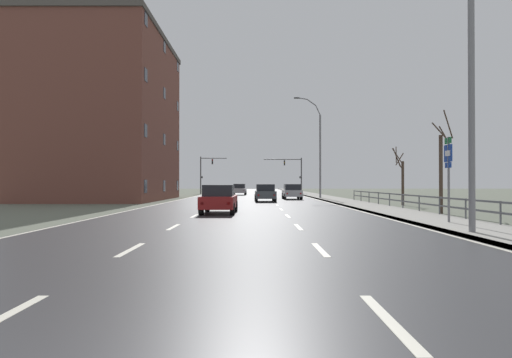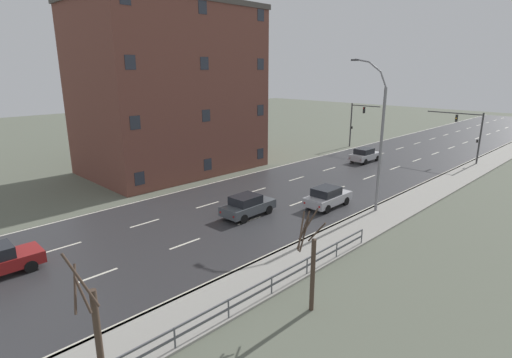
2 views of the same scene
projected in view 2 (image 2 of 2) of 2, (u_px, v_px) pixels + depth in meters
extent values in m
cube|color=#5B6051|center=(334.00, 179.00, 38.37)|extent=(160.00, 160.00, 0.12)
cube|color=#303033|center=(392.00, 159.00, 46.53)|extent=(14.00, 120.00, 0.02)
cube|color=beige|center=(62.00, 248.00, 23.28)|extent=(0.16, 2.20, 0.01)
cube|color=beige|center=(145.00, 223.00, 26.97)|extent=(0.16, 2.20, 0.01)
cube|color=beige|center=(208.00, 205.00, 30.65)|extent=(0.16, 2.20, 0.01)
cube|color=beige|center=(257.00, 190.00, 34.34)|extent=(0.16, 2.20, 0.01)
cube|color=beige|center=(297.00, 179.00, 38.02)|extent=(0.16, 2.20, 0.01)
cube|color=beige|center=(329.00, 169.00, 41.71)|extent=(0.16, 2.20, 0.01)
cube|color=beige|center=(357.00, 161.00, 45.39)|extent=(0.16, 2.20, 0.01)
cube|color=beige|center=(380.00, 154.00, 49.08)|extent=(0.16, 2.20, 0.01)
cube|color=beige|center=(400.00, 148.00, 52.76)|extent=(0.16, 2.20, 0.01)
cube|color=beige|center=(417.00, 143.00, 56.45)|extent=(0.16, 2.20, 0.01)
cube|color=beige|center=(432.00, 139.00, 60.13)|extent=(0.16, 2.20, 0.01)
cube|color=beige|center=(446.00, 135.00, 63.81)|extent=(0.16, 2.20, 0.01)
cube|color=beige|center=(458.00, 131.00, 67.50)|extent=(0.16, 2.20, 0.01)
cube|color=beige|center=(469.00, 128.00, 71.18)|extent=(0.16, 2.20, 0.01)
cube|color=beige|center=(478.00, 125.00, 74.87)|extent=(0.16, 2.20, 0.01)
cube|color=beige|center=(487.00, 123.00, 78.55)|extent=(0.16, 2.20, 0.01)
cube|color=beige|center=(495.00, 120.00, 82.24)|extent=(0.16, 2.20, 0.01)
cube|color=beige|center=(503.00, 118.00, 85.92)|extent=(0.16, 2.20, 0.01)
cube|color=beige|center=(97.00, 276.00, 20.11)|extent=(0.16, 2.20, 0.01)
cube|color=beige|center=(185.00, 244.00, 23.79)|extent=(0.16, 2.20, 0.01)
cube|color=beige|center=(250.00, 220.00, 27.47)|extent=(0.16, 2.20, 0.01)
cube|color=beige|center=(299.00, 203.00, 31.16)|extent=(0.16, 2.20, 0.01)
cube|color=beige|center=(338.00, 189.00, 34.84)|extent=(0.16, 2.20, 0.01)
cube|color=beige|center=(369.00, 177.00, 38.53)|extent=(0.16, 2.20, 0.01)
cube|color=beige|center=(395.00, 168.00, 42.21)|extent=(0.16, 2.20, 0.01)
cube|color=beige|center=(417.00, 160.00, 45.90)|extent=(0.16, 2.20, 0.01)
cube|color=beige|center=(435.00, 153.00, 49.58)|extent=(0.16, 2.20, 0.01)
cube|color=beige|center=(451.00, 148.00, 53.27)|extent=(0.16, 2.20, 0.01)
cube|color=beige|center=(465.00, 143.00, 56.95)|extent=(0.16, 2.20, 0.01)
cube|color=beige|center=(477.00, 138.00, 60.64)|extent=(0.16, 2.20, 0.01)
cube|color=beige|center=(488.00, 134.00, 64.32)|extent=(0.16, 2.20, 0.01)
cube|color=beige|center=(498.00, 131.00, 68.00)|extent=(0.16, 2.20, 0.01)
cube|color=beige|center=(507.00, 128.00, 71.69)|extent=(0.16, 2.20, 0.01)
cube|color=beige|center=(453.00, 169.00, 41.87)|extent=(0.16, 120.00, 0.01)
cube|color=beige|center=(342.00, 151.00, 51.20)|extent=(0.16, 120.00, 0.01)
cube|color=gray|center=(470.00, 171.00, 40.73)|extent=(3.00, 120.00, 0.12)
cube|color=slate|center=(456.00, 169.00, 41.70)|extent=(0.16, 120.00, 0.12)
cylinder|color=#515459|center=(175.00, 339.00, 14.62)|extent=(0.07, 0.07, 1.00)
cylinder|color=#515459|center=(229.00, 310.00, 16.42)|extent=(0.07, 0.07, 1.00)
cylinder|color=#515459|center=(272.00, 286.00, 18.21)|extent=(0.07, 0.07, 1.00)
cylinder|color=#515459|center=(307.00, 267.00, 20.00)|extent=(0.07, 0.07, 1.00)
cylinder|color=#515459|center=(337.00, 251.00, 21.80)|extent=(0.07, 0.07, 1.00)
cylinder|color=#515459|center=(362.00, 237.00, 23.59)|extent=(0.07, 0.07, 1.00)
cylinder|color=slate|center=(380.00, 152.00, 28.03)|extent=(0.20, 0.20, 8.95)
cylinder|color=slate|center=(383.00, 79.00, 26.87)|extent=(0.58, 0.11, 1.07)
cylinder|color=slate|center=(375.00, 67.00, 27.13)|extent=(0.99, 0.11, 0.74)
cylinder|color=slate|center=(362.00, 61.00, 27.71)|extent=(1.13, 0.11, 0.30)
cube|color=#333335|center=(355.00, 60.00, 28.07)|extent=(0.56, 0.24, 0.12)
cylinder|color=#38383A|center=(480.00, 139.00, 43.05)|extent=(0.18, 0.18, 5.68)
cylinder|color=#38383A|center=(454.00, 113.00, 44.38)|extent=(5.93, 0.12, 0.12)
cube|color=black|center=(457.00, 118.00, 44.33)|extent=(0.20, 0.28, 0.80)
sphere|color=#2D2D2D|center=(456.00, 116.00, 44.16)|extent=(0.14, 0.14, 0.14)
sphere|color=#F2AD19|center=(456.00, 118.00, 44.23)|extent=(0.14, 0.14, 0.14)
sphere|color=#2D2D2D|center=(456.00, 121.00, 44.29)|extent=(0.14, 0.14, 0.14)
cube|color=black|center=(477.00, 141.00, 43.23)|extent=(0.18, 0.12, 0.32)
cylinder|color=#38383A|center=(351.00, 125.00, 53.44)|extent=(0.18, 0.18, 5.83)
cylinder|color=#38383A|center=(366.00, 106.00, 51.35)|extent=(4.06, 0.12, 0.12)
cube|color=black|center=(364.00, 110.00, 51.64)|extent=(0.20, 0.28, 0.80)
sphere|color=red|center=(364.00, 108.00, 51.47)|extent=(0.14, 0.14, 0.14)
sphere|color=#2D2D2D|center=(363.00, 110.00, 51.53)|extent=(0.14, 0.14, 0.14)
sphere|color=#2D2D2D|center=(363.00, 112.00, 51.60)|extent=(0.14, 0.14, 0.14)
cube|color=black|center=(352.00, 128.00, 53.34)|extent=(0.18, 0.12, 0.32)
cube|color=#474C51|center=(248.00, 207.00, 28.23)|extent=(1.86, 4.14, 0.64)
cube|color=black|center=(246.00, 200.00, 27.89)|extent=(1.61, 2.04, 0.60)
cube|color=slate|center=(255.00, 197.00, 28.56)|extent=(1.41, 0.12, 0.51)
cylinder|color=black|center=(268.00, 210.00, 28.67)|extent=(0.24, 0.67, 0.66)
cylinder|color=black|center=(252.00, 205.00, 29.74)|extent=(0.24, 0.67, 0.66)
cylinder|color=black|center=(243.00, 219.00, 26.89)|extent=(0.24, 0.67, 0.66)
cylinder|color=black|center=(227.00, 213.00, 27.96)|extent=(0.24, 0.67, 0.66)
cube|color=red|center=(221.00, 212.00, 27.25)|extent=(0.16, 0.04, 0.14)
cube|color=red|center=(234.00, 217.00, 26.37)|extent=(0.16, 0.04, 0.14)
cube|color=#B7B7BC|center=(365.00, 156.00, 44.97)|extent=(1.83, 4.13, 0.64)
cube|color=black|center=(364.00, 151.00, 44.63)|extent=(1.59, 2.03, 0.60)
cube|color=slate|center=(369.00, 150.00, 45.28)|extent=(1.41, 0.10, 0.51)
cylinder|color=black|center=(377.00, 158.00, 45.34)|extent=(0.23, 0.66, 0.66)
cylinder|color=black|center=(364.00, 156.00, 46.46)|extent=(0.23, 0.66, 0.66)
cylinder|color=black|center=(365.00, 162.00, 43.64)|extent=(0.23, 0.66, 0.66)
cylinder|color=black|center=(352.00, 159.00, 44.76)|extent=(0.23, 0.66, 0.66)
cube|color=red|center=(350.00, 158.00, 44.06)|extent=(0.16, 0.04, 0.14)
cube|color=red|center=(360.00, 160.00, 43.15)|extent=(0.16, 0.04, 0.14)
cube|color=slate|center=(11.00, 249.00, 20.33)|extent=(1.40, 0.10, 0.51)
cylinder|color=black|center=(31.00, 266.00, 20.40)|extent=(0.23, 0.66, 0.66)
cylinder|color=black|center=(22.00, 256.00, 21.51)|extent=(0.23, 0.66, 0.66)
cube|color=#B7B7BC|center=(328.00, 199.00, 30.14)|extent=(1.83, 4.13, 0.64)
cube|color=black|center=(326.00, 191.00, 29.80)|extent=(1.60, 2.03, 0.60)
cube|color=slate|center=(333.00, 189.00, 30.46)|extent=(1.41, 0.11, 0.51)
cylinder|color=black|center=(346.00, 201.00, 30.56)|extent=(0.23, 0.66, 0.66)
cylinder|color=black|center=(328.00, 197.00, 31.65)|extent=(0.23, 0.66, 0.66)
cylinder|color=black|center=(327.00, 209.00, 28.80)|extent=(0.23, 0.66, 0.66)
cylinder|color=black|center=(309.00, 204.00, 29.88)|extent=(0.23, 0.66, 0.66)
cube|color=red|center=(305.00, 203.00, 29.17)|extent=(0.16, 0.04, 0.14)
cube|color=red|center=(319.00, 207.00, 28.29)|extent=(0.16, 0.04, 0.14)
cube|color=brown|center=(170.00, 92.00, 39.92)|extent=(11.47, 16.71, 15.87)
cube|color=#4C4742|center=(165.00, 4.00, 37.75)|extent=(11.70, 17.05, 0.50)
cube|color=#282D38|center=(140.00, 179.00, 32.85)|extent=(0.04, 0.90, 1.10)
cube|color=#282D38|center=(208.00, 165.00, 37.73)|extent=(0.04, 0.90, 1.10)
cube|color=#282D38|center=(260.00, 154.00, 42.62)|extent=(0.04, 0.90, 1.10)
cube|color=#282D38|center=(135.00, 123.00, 31.62)|extent=(0.04, 0.90, 1.10)
cube|color=#282D38|center=(206.00, 116.00, 36.51)|extent=(0.04, 0.90, 1.10)
cube|color=#282D38|center=(260.00, 110.00, 41.39)|extent=(0.04, 0.90, 1.10)
cube|color=#282D38|center=(130.00, 62.00, 30.40)|extent=(0.04, 0.90, 1.10)
cube|color=#282D38|center=(204.00, 63.00, 35.28)|extent=(0.04, 0.90, 1.10)
cube|color=#282D38|center=(261.00, 64.00, 40.16)|extent=(0.04, 0.90, 1.10)
cube|color=#282D38|center=(203.00, 7.00, 34.05)|extent=(0.04, 0.90, 1.10)
cube|color=#282D38|center=(261.00, 15.00, 38.93)|extent=(0.04, 0.90, 1.10)
cylinder|color=#423328|center=(101.00, 356.00, 11.38)|extent=(0.20, 0.20, 4.30)
cylinder|color=#423328|center=(83.00, 295.00, 10.58)|extent=(0.63, 0.18, 0.94)
cylinder|color=#423328|center=(80.00, 280.00, 10.25)|extent=(0.77, 0.58, 1.50)
cylinder|color=#423328|center=(75.00, 289.00, 10.64)|extent=(0.81, 0.45, 1.11)
cylinder|color=#423328|center=(313.00, 275.00, 16.86)|extent=(0.20, 0.20, 3.31)
cylinder|color=#423328|center=(304.00, 235.00, 16.59)|extent=(0.30, 0.90, 1.29)
cylinder|color=#423328|center=(304.00, 230.00, 16.61)|extent=(0.25, 1.04, 1.43)
cylinder|color=#423328|center=(317.00, 232.00, 16.68)|extent=(0.72, 0.32, 0.98)
cylinder|color=#423328|center=(308.00, 224.00, 16.69)|extent=(0.35, 0.94, 1.30)
cylinder|color=#423328|center=(301.00, 231.00, 16.46)|extent=(0.57, 1.01, 1.39)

